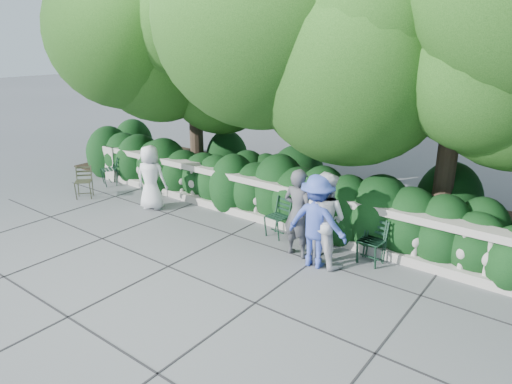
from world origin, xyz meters
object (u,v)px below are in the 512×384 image
Objects in this scene: chair_a at (105,185)px; chair_c at (272,238)px; chair_f at (366,265)px; person_older_blue at (317,221)px; person_woman_grey at (298,213)px; chair_d at (366,266)px; chair_b at (149,197)px; person_businessman at (151,178)px; person_casual_man at (324,219)px; chair_weathered at (84,200)px; chair_e at (297,242)px.

chair_c is at bearing 24.32° from chair_a.
chair_f is 0.49× the size of person_older_blue.
chair_c is at bearing -19.78° from person_woman_grey.
chair_c and chair_d have the same top height.
chair_b and chair_d have the same top height.
person_businessman is 4.64m from person_older_blue.
chair_a is at bearing -173.54° from chair_d.
chair_b is 5.49m from person_older_blue.
person_older_blue is at bearing 159.06° from person_businessman.
person_casual_man is (-0.69, -0.39, 0.88)m from chair_f.
person_businessman is 4.70m from person_casual_man.
chair_weathered is (-5.25, -0.98, 0.00)m from chair_c.
chair_b is at bearing -160.03° from chair_e.
chair_a and chair_weathered have the same top height.
chair_b is 4.10m from chair_c.
chair_f is (1.55, -0.08, 0.00)m from chair_e.
chair_b and chair_e have the same top height.
chair_d is at bearing 9.41° from chair_c.
chair_e is 1.03m from person_woman_grey.
chair_f is 7.38m from chair_weathered.
person_casual_man is at bearing -8.45° from chair_e.
person_woman_grey is (6.65, -0.40, 0.86)m from chair_a.
person_older_blue is at bearing 20.70° from chair_a.
chair_e is 0.54× the size of person_businessman.
chair_e is at bearing 175.87° from chair_f.
chair_weathered is at bearing -161.63° from chair_c.
chair_f is at bearing -9.35° from chair_b.
person_woman_grey is 0.98× the size of person_casual_man.
chair_e is 0.48× the size of person_casual_man.
chair_b is 1.62m from chair_weathered.
person_woman_grey is at bearing -41.07° from chair_weathered.
person_woman_grey reaches higher than person_businessman.
person_businessman is (2.50, -0.39, 0.78)m from chair_a.
chair_c is at bearing -171.85° from chair_d.
chair_e is 0.49× the size of person_older_blue.
chair_a is 1.75m from chair_b.
chair_e is 5.86m from chair_weathered.
person_businessman is at bearing -41.32° from chair_b.
chair_a is 0.49× the size of person_older_blue.
chair_a and chair_d have the same top height.
chair_b is 0.49× the size of person_older_blue.
chair_f is 0.48× the size of person_casual_man.
person_older_blue is at bearing -17.81° from chair_e.
chair_b is at bearing 177.88° from chair_f.
chair_weathered is at bearing -165.38° from chair_d.
chair_d is (2.06, 0.06, 0.00)m from chair_c.
chair_f is 0.54× the size of person_businessman.
chair_c is at bearing 166.35° from person_businessman.
chair_f is at bearing 133.77° from chair_d.
chair_b is 1.00× the size of chair_f.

